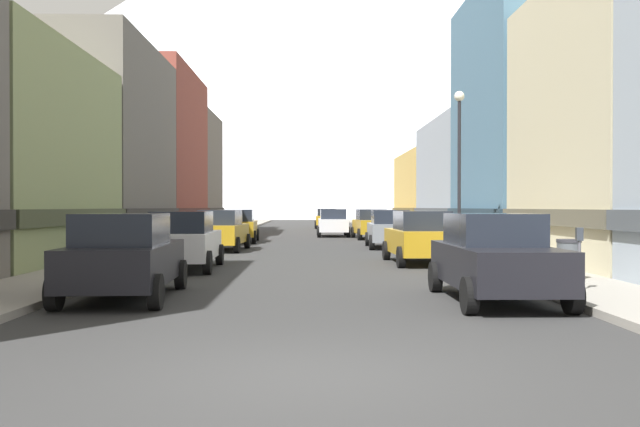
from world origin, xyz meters
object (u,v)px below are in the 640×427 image
car_left_1 (183,240)px  car_right_2 (389,229)px  trash_bin_right (569,259)px  streetlamp_right (459,148)px  parking_meter_near (579,250)px  car_left_3 (239,226)px  car_left_0 (124,256)px  potted_plant_0 (94,249)px  car_right_3 (371,224)px  car_left_2 (221,230)px  car_right_1 (421,237)px  car_driving_0 (326,218)px  car_driving_1 (333,223)px  car_right_0 (495,257)px

car_left_1 → car_right_2: 13.35m
trash_bin_right → streetlamp_right: 8.39m
parking_meter_near → car_left_3: bearing=112.5°
car_left_0 → trash_bin_right: car_left_0 is taller
car_right_2 → potted_plant_0: (-10.80, -9.42, -0.36)m
car_right_3 → parking_meter_near: (1.95, -26.78, 0.11)m
car_right_3 → trash_bin_right: car_right_3 is taller
parking_meter_near → streetlamp_right: (-0.40, 9.79, 2.97)m
car_left_2 → car_left_3: (0.00, 7.41, 0.00)m
streetlamp_right → car_right_1: bearing=-144.3°
car_left_2 → trash_bin_right: bearing=-53.1°
trash_bin_right → parking_meter_near: bearing=-105.5°
car_left_0 → car_right_2: bearing=66.8°
car_driving_0 → car_left_3: bearing=-102.8°
car_driving_0 → parking_meter_near: bearing=-84.9°
car_left_3 → car_left_0: bearing=-90.0°
car_left_3 → car_right_2: same height
potted_plant_0 → streetlamp_right: bearing=7.4°
car_left_1 → parking_meter_near: size_ratio=3.34×
car_right_3 → potted_plant_0: car_right_3 is taller
car_left_2 → streetlamp_right: streetlamp_right is taller
car_left_0 → car_left_1: 6.74m
car_driving_0 → potted_plant_0: bearing=-102.5°
car_left_2 → car_right_3: 13.46m
car_right_3 → car_driving_1: same height
car_left_1 → car_left_3: (0.00, 16.46, 0.00)m
car_driving_1 → potted_plant_0: 23.61m
car_right_2 → car_driving_1: same height
car_right_0 → car_right_2: bearing=90.0°
car_driving_1 → streetlamp_right: 20.95m
car_left_3 → car_left_1: bearing=-90.0°
car_driving_1 → parking_meter_near: bearing=-82.2°
car_left_0 → car_driving_0: size_ratio=1.02×
streetlamp_right → car_left_3: bearing=124.5°
car_left_0 → trash_bin_right: 10.40m
car_left_3 → streetlamp_right: (9.15, -13.29, 3.09)m
car_left_3 → car_right_0: 24.86m
car_right_1 → car_right_2: bearing=90.0°
car_left_3 → car_driving_1: 8.91m
car_left_0 → potted_plant_0: 8.91m
car_left_2 → potted_plant_0: car_left_2 is taller
car_left_0 → trash_bin_right: (10.15, 2.27, -0.26)m
car_right_0 → car_driving_1: bearing=94.1°
car_left_3 → parking_meter_near: bearing=-67.5°
car_right_3 → car_driving_0: 20.25m
car_left_0 → car_right_3: size_ratio=1.00×
car_driving_0 → streetlamp_right: streetlamp_right is taller
car_driving_0 → trash_bin_right: size_ratio=4.49×
car_driving_0 → trash_bin_right: (4.75, -44.75, -0.26)m
car_left_1 → car_left_3: 16.46m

